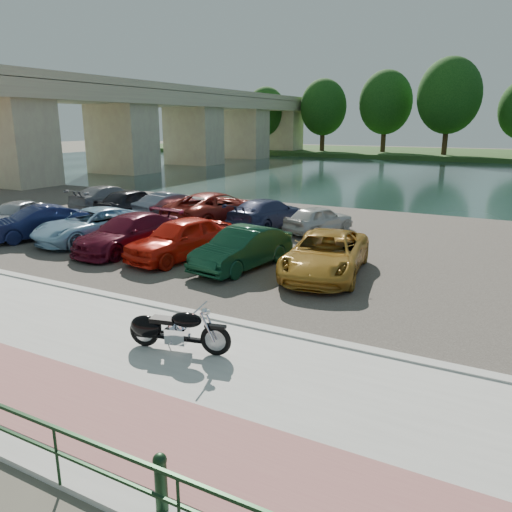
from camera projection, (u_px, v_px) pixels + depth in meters
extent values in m
plane|color=#595447|center=(143.00, 347.00, 11.07)|extent=(200.00, 200.00, 0.00)
cube|color=#B8B6AD|center=(110.00, 364.00, 10.21)|extent=(60.00, 6.00, 0.10)
cube|color=#A25C5B|center=(49.00, 395.00, 8.92)|extent=(60.00, 2.00, 0.01)
cube|color=#B8B6AD|center=(195.00, 315.00, 12.76)|extent=(60.00, 0.30, 0.14)
cube|color=#3B3630|center=(321.00, 244.00, 20.43)|extent=(60.00, 18.00, 0.04)
cube|color=#192D29|center=(437.00, 177.00, 45.12)|extent=(120.00, 40.00, 0.00)
cube|color=#244318|center=(473.00, 155.00, 72.28)|extent=(120.00, 24.00, 0.60)
cube|color=tan|center=(182.00, 101.00, 56.03)|extent=(7.00, 56.00, 1.40)
cube|color=tan|center=(182.00, 91.00, 55.77)|extent=(7.00, 56.00, 0.70)
cube|color=tan|center=(13.00, 139.00, 38.24)|extent=(6.00, 4.00, 7.20)
cube|color=tan|center=(122.00, 135.00, 48.45)|extent=(6.00, 4.00, 7.20)
cube|color=tan|center=(194.00, 133.00, 58.67)|extent=(6.00, 4.00, 7.20)
cube|color=tan|center=(244.00, 132.00, 68.88)|extent=(6.00, 4.00, 7.20)
cube|color=tan|center=(281.00, 130.00, 79.09)|extent=(6.00, 4.00, 7.20)
cylinder|color=black|center=(57.00, 456.00, 6.61)|extent=(0.04, 0.04, 0.90)
cylinder|color=black|center=(179.00, 509.00, 5.70)|extent=(0.04, 0.04, 0.90)
cylinder|color=black|center=(161.00, 486.00, 6.21)|extent=(0.16, 0.16, 0.70)
sphere|color=black|center=(160.00, 460.00, 6.11)|extent=(0.18, 0.18, 0.18)
cylinder|color=#362413|center=(266.00, 135.00, 79.01)|extent=(0.70, 0.70, 4.50)
ellipsoid|color=#0E330E|center=(266.00, 112.00, 78.08)|extent=(6.30, 6.30, 7.56)
cylinder|color=#362413|center=(322.00, 134.00, 76.04)|extent=(0.70, 0.70, 4.95)
ellipsoid|color=#0E330E|center=(323.00, 107.00, 75.01)|extent=(6.93, 6.93, 8.32)
cylinder|color=#362413|center=(384.00, 133.00, 73.07)|extent=(0.70, 0.70, 5.40)
ellipsoid|color=#0E330E|center=(386.00, 102.00, 71.94)|extent=(7.56, 7.56, 9.07)
cylinder|color=#362413|center=(446.00, 132.00, 66.52)|extent=(0.70, 0.70, 5.85)
ellipsoid|color=#0E330E|center=(449.00, 96.00, 65.30)|extent=(8.19, 8.19, 9.83)
torus|color=black|center=(216.00, 340.00, 10.38)|extent=(0.69, 0.26, 0.68)
torus|color=black|center=(144.00, 331.00, 10.82)|extent=(0.69, 0.26, 0.68)
cylinder|color=#B2B2B7|center=(216.00, 340.00, 10.38)|extent=(0.46, 0.16, 0.46)
cylinder|color=#B2B2B7|center=(144.00, 331.00, 10.82)|extent=(0.46, 0.16, 0.46)
cylinder|color=silver|center=(207.00, 328.00, 10.25)|extent=(0.33, 0.12, 0.63)
cylinder|color=silver|center=(211.00, 324.00, 10.43)|extent=(0.33, 0.12, 0.63)
cylinder|color=silver|center=(200.00, 308.00, 10.29)|extent=(0.20, 0.74, 0.04)
sphere|color=silver|center=(205.00, 312.00, 10.28)|extent=(0.19, 0.19, 0.16)
sphere|color=silver|center=(208.00, 312.00, 10.27)|extent=(0.13, 0.13, 0.11)
cube|color=black|center=(215.00, 326.00, 10.30)|extent=(0.47, 0.23, 0.06)
cube|color=black|center=(179.00, 338.00, 10.61)|extent=(1.19, 0.35, 0.08)
cube|color=silver|center=(177.00, 335.00, 10.61)|extent=(0.51, 0.41, 0.34)
cylinder|color=silver|center=(181.00, 327.00, 10.53)|extent=(0.28, 0.23, 0.27)
cylinder|color=silver|center=(172.00, 326.00, 10.58)|extent=(0.28, 0.23, 0.27)
ellipsoid|color=black|center=(186.00, 320.00, 10.45)|extent=(0.74, 0.50, 0.32)
cube|color=black|center=(164.00, 320.00, 10.61)|extent=(0.60, 0.39, 0.10)
ellipsoid|color=black|center=(146.00, 327.00, 10.77)|extent=(0.78, 0.48, 0.50)
cube|color=black|center=(144.00, 329.00, 10.80)|extent=(0.43, 0.26, 0.30)
cylinder|color=silver|center=(168.00, 336.00, 10.87)|extent=(1.09, 0.32, 0.09)
cylinder|color=silver|center=(168.00, 333.00, 10.85)|extent=(1.09, 0.32, 0.09)
cylinder|color=#B2B2B7|center=(170.00, 347.00, 10.53)|extent=(0.05, 0.14, 0.22)
imported|color=#9BA0A6|center=(15.00, 215.00, 22.90)|extent=(2.81, 4.19, 1.33)
imported|color=#151C44|center=(37.00, 223.00, 21.08)|extent=(2.76, 4.35, 1.35)
imported|color=#99C5DF|center=(92.00, 225.00, 20.59)|extent=(3.18, 5.26, 1.36)
imported|color=#570C1E|center=(128.00, 233.00, 19.09)|extent=(2.21, 4.83, 1.37)
imported|color=red|center=(180.00, 238.00, 17.95)|extent=(2.52, 4.62, 1.49)
imported|color=#0F3923|center=(242.00, 248.00, 16.79)|extent=(2.01, 4.28, 1.35)
imported|color=#BC872B|center=(326.00, 254.00, 16.04)|extent=(3.07, 5.27, 1.38)
imported|color=gray|center=(110.00, 198.00, 27.97)|extent=(2.31, 4.93, 1.39)
imported|color=black|center=(134.00, 202.00, 26.08)|extent=(2.06, 4.48, 1.49)
imported|color=slate|center=(173.00, 206.00, 25.37)|extent=(2.38, 4.38, 1.37)
imported|color=maroon|center=(216.00, 208.00, 24.20)|extent=(3.43, 5.89, 1.54)
imported|color=navy|center=(268.00, 213.00, 23.26)|extent=(2.55, 4.93, 1.37)
imported|color=beige|center=(319.00, 219.00, 22.28)|extent=(2.56, 3.86, 1.22)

